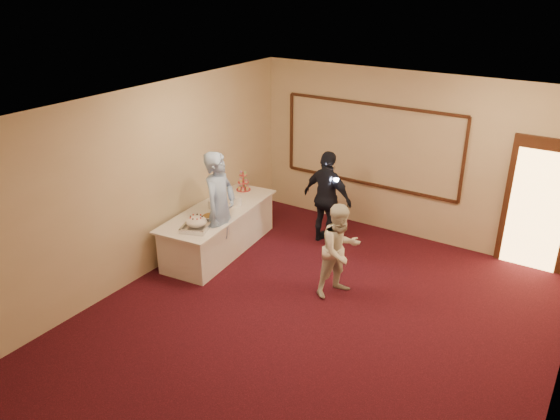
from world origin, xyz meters
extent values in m
plane|color=black|center=(0.00, 0.00, 0.00)|extent=(7.00, 7.00, 0.00)
cube|color=beige|center=(0.00, 3.50, 1.50)|extent=(6.00, 0.04, 3.00)
cube|color=beige|center=(0.00, -3.50, 1.50)|extent=(6.00, 0.04, 3.00)
cube|color=beige|center=(-3.00, 0.00, 1.50)|extent=(0.04, 7.00, 3.00)
cube|color=white|center=(0.00, 0.00, 3.00)|extent=(6.00, 7.00, 0.04)
cube|color=#361C10|center=(-0.80, 3.47, 0.85)|extent=(3.40, 0.04, 0.05)
cube|color=#361C10|center=(-0.80, 3.47, 2.35)|extent=(3.40, 0.04, 0.05)
cube|color=#361C10|center=(-2.50, 3.47, 1.60)|extent=(0.05, 0.04, 1.50)
cube|color=#361C10|center=(0.90, 3.47, 1.60)|extent=(0.05, 0.04, 1.50)
cube|color=#361C10|center=(2.15, 3.46, 1.10)|extent=(1.05, 0.06, 2.20)
cube|color=#FFBF66|center=(2.15, 3.43, 1.00)|extent=(0.85, 0.02, 2.00)
cube|color=white|center=(-2.52, 1.13, 0.37)|extent=(1.10, 2.43, 0.74)
cube|color=white|center=(-2.52, 1.13, 0.76)|extent=(1.22, 2.57, 0.03)
cube|color=silver|center=(-2.33, 0.35, 0.79)|extent=(0.55, 0.61, 0.04)
ellipsoid|color=silver|center=(-2.33, 0.35, 0.89)|extent=(0.33, 0.33, 0.15)
cube|color=silver|center=(-2.22, 0.50, 0.82)|extent=(0.27, 0.27, 0.01)
cylinder|color=#CE4044|center=(-2.70, 2.10, 0.95)|extent=(0.02, 0.02, 0.36)
cylinder|color=#CE4044|center=(-2.70, 2.10, 0.78)|extent=(0.27, 0.27, 0.01)
cylinder|color=#CE4044|center=(-2.70, 2.10, 0.92)|extent=(0.21, 0.21, 0.01)
cylinder|color=#CE4044|center=(-2.70, 2.10, 1.07)|extent=(0.14, 0.14, 0.01)
cylinder|color=white|center=(-2.63, 1.13, 0.84)|extent=(0.17, 0.17, 0.14)
cylinder|color=white|center=(-2.63, 1.13, 0.91)|extent=(0.18, 0.18, 0.01)
cylinder|color=white|center=(-2.37, 1.46, 0.84)|extent=(0.18, 0.18, 0.15)
cylinder|color=white|center=(-2.37, 1.46, 0.92)|extent=(0.19, 0.19, 0.01)
cylinder|color=white|center=(-2.37, 0.75, 0.78)|extent=(0.31, 0.31, 0.01)
cylinder|color=#986226|center=(-2.37, 0.75, 0.81)|extent=(0.27, 0.27, 0.05)
imported|color=#8BAEE8|center=(-2.19, 0.77, 0.98)|extent=(0.57, 0.77, 1.95)
imported|color=white|center=(-0.11, 0.99, 0.73)|extent=(0.80, 0.87, 1.46)
imported|color=black|center=(-1.10, 2.42, 0.85)|extent=(1.05, 0.57, 1.70)
cube|color=white|center=(-0.89, 2.32, 1.27)|extent=(0.07, 0.04, 0.05)
camera|label=1|loc=(3.02, -5.51, 4.51)|focal=35.00mm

